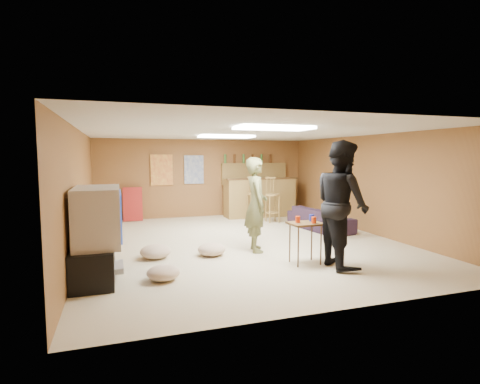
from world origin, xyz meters
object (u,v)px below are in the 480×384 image
object	(u,v)px
sofa	(320,219)
bar_counter	(260,197)
tv_body	(97,216)
tray_table	(305,243)
person_black	(342,204)
person_olive	(256,205)

from	to	relation	value
sofa	bar_counter	bearing A→B (deg)	8.09
tv_body	tray_table	size ratio (longest dim) A/B	1.64
tv_body	person_black	xyz separation A→B (m)	(3.59, -0.51, 0.09)
tv_body	person_black	distance (m)	3.63
tv_body	tray_table	xyz separation A→B (m)	(3.12, -0.22, -0.57)
bar_counter	person_olive	world-z (taller)	person_olive
person_olive	tray_table	size ratio (longest dim) A/B	2.56
person_olive	person_black	distance (m)	1.60
bar_counter	tray_table	bearing A→B (deg)	-102.42
person_olive	sofa	bearing A→B (deg)	-47.84
person_black	bar_counter	bearing A→B (deg)	-1.72
person_olive	sofa	size ratio (longest dim) A/B	0.97
person_olive	sofa	distance (m)	2.63
tv_body	bar_counter	bearing A→B (deg)	47.00
tray_table	tv_body	bearing A→B (deg)	175.92
person_olive	tray_table	world-z (taller)	person_olive
bar_counter	tray_table	world-z (taller)	bar_counter
person_olive	tray_table	xyz separation A→B (m)	(0.47, -1.01, -0.52)
tray_table	person_olive	bearing A→B (deg)	114.80
bar_counter	person_black	xyz separation A→B (m)	(-0.56, -4.96, 0.44)
bar_counter	person_black	world-z (taller)	person_black
person_olive	tray_table	bearing A→B (deg)	-146.15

